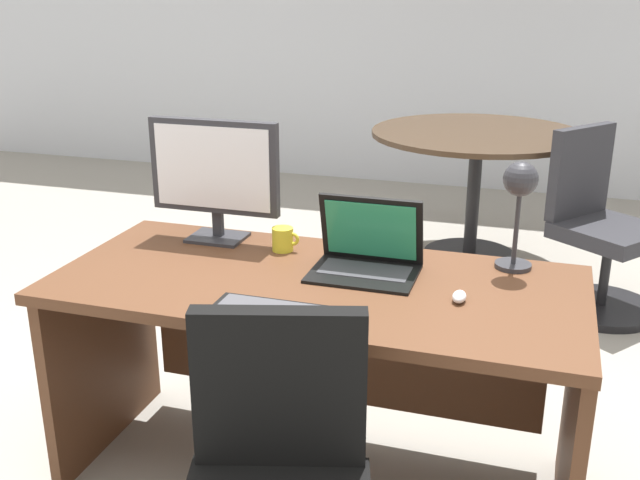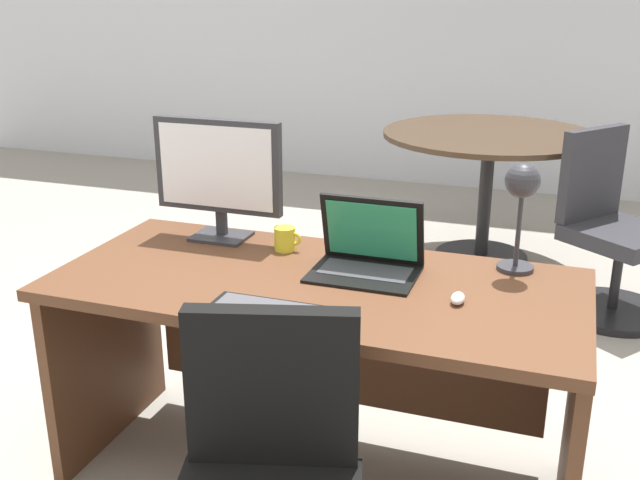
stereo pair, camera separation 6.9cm
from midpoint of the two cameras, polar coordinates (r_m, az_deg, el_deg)
name	(u,v)px [view 1 (the left image)]	position (r m, az deg, el deg)	size (l,w,h in m)	color
ground	(402,307)	(3.98, 5.82, -5.14)	(12.00, 12.00, 0.00)	gray
back_wall	(474,14)	(6.22, 11.45, 16.73)	(10.00, 0.10, 2.80)	silver
desk	(321,333)	(2.48, -0.73, -7.21)	(1.68, 0.77, 0.75)	#56331E
monitor	(214,171)	(2.67, -8.89, 5.24)	(0.48, 0.16, 0.44)	#2D2D33
laptop	(368,248)	(2.41, 2.90, -0.65)	(0.34, 0.26, 0.24)	black
keyboard	(278,312)	(2.10, -4.17, -5.58)	(0.38, 0.14, 0.02)	black
mouse	(459,297)	(2.22, 9.80, -4.32)	(0.04, 0.07, 0.03)	silver
desk_lamp	(519,193)	(2.42, 14.32, 3.52)	(0.12, 0.15, 0.36)	#2D2D33
coffee_mug	(283,239)	(2.59, -3.62, 0.07)	(0.10, 0.07, 0.08)	yellow
meeting_table	(476,163)	(4.54, 11.47, 5.81)	(1.25, 1.25, 0.80)	black
meeting_chair_near	(599,238)	(4.07, 20.22, 0.14)	(0.65, 0.65, 0.95)	black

